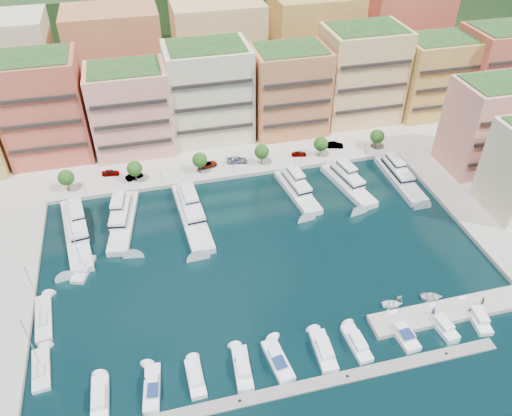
% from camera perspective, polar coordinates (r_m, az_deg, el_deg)
% --- Properties ---
extents(ground, '(400.00, 400.00, 0.00)m').
position_cam_1_polar(ground, '(103.74, 1.01, -5.87)').
color(ground, black).
rests_on(ground, ground).
extents(north_quay, '(220.00, 64.00, 2.00)m').
position_cam_1_polar(north_quay, '(153.38, -5.02, 9.96)').
color(north_quay, '#9E998E').
rests_on(north_quay, ground).
extents(hillside, '(240.00, 40.00, 58.00)m').
position_cam_1_polar(hillside, '(196.70, -7.57, 16.33)').
color(hillside, '#183616').
rests_on(hillside, ground).
extents(south_pontoon, '(72.00, 2.20, 0.35)m').
position_cam_1_polar(south_pontoon, '(85.06, 4.43, -19.96)').
color(south_pontoon, gray).
rests_on(south_pontoon, ground).
extents(finger_pier, '(32.00, 5.00, 2.00)m').
position_cam_1_polar(finger_pier, '(100.85, 21.48, -11.03)').
color(finger_pier, '#9E998E').
rests_on(finger_pier, ground).
extents(apartment_1, '(20.00, 16.50, 26.80)m').
position_cam_1_polar(apartment_1, '(138.85, -23.06, 10.46)').
color(apartment_1, '#D85848').
rests_on(apartment_1, north_quay).
extents(apartment_2, '(20.00, 15.50, 22.80)m').
position_cam_1_polar(apartment_2, '(135.82, -14.16, 10.86)').
color(apartment_2, pink).
rests_on(apartment_2, north_quay).
extents(apartment_3, '(22.00, 16.50, 25.80)m').
position_cam_1_polar(apartment_3, '(138.10, -5.43, 13.02)').
color(apartment_3, beige).
rests_on(apartment_3, north_quay).
extents(apartment_4, '(20.00, 15.50, 23.80)m').
position_cam_1_polar(apartment_4, '(141.30, 3.79, 13.26)').
color(apartment_4, '#CD824C').
rests_on(apartment_4, north_quay).
extents(apartment_5, '(22.00, 16.50, 26.80)m').
position_cam_1_polar(apartment_5, '(150.06, 11.91, 14.70)').
color(apartment_5, '#EEB57E').
rests_on(apartment_5, north_quay).
extents(apartment_6, '(20.00, 15.50, 22.80)m').
position_cam_1_polar(apartment_6, '(159.58, 19.54, 14.00)').
color(apartment_6, gold).
rests_on(apartment_6, north_quay).
extents(apartment_7, '(22.00, 16.50, 24.80)m').
position_cam_1_polar(apartment_7, '(169.17, 25.90, 14.09)').
color(apartment_7, '#D85848').
rests_on(apartment_7, north_quay).
extents(apartment_east_a, '(18.00, 14.50, 22.80)m').
position_cam_1_polar(apartment_east_a, '(136.82, 24.97, 8.55)').
color(apartment_east_a, pink).
rests_on(apartment_east_a, east_quay).
extents(backblock_0, '(26.00, 18.00, 30.00)m').
position_cam_1_polar(backblock_0, '(160.24, -26.51, 13.75)').
color(backblock_0, beige).
rests_on(backblock_0, north_quay).
extents(backblock_1, '(26.00, 18.00, 30.00)m').
position_cam_1_polar(backblock_1, '(156.42, -15.56, 15.79)').
color(backblock_1, '#CD824C').
rests_on(backblock_1, north_quay).
extents(backblock_2, '(26.00, 18.00, 30.00)m').
position_cam_1_polar(backblock_2, '(158.30, -4.28, 17.29)').
color(backblock_2, '#EEB57E').
rests_on(backblock_2, north_quay).
extents(backblock_3, '(26.00, 18.00, 30.00)m').
position_cam_1_polar(backblock_3, '(165.68, 6.50, 18.13)').
color(backblock_3, gold).
rests_on(backblock_3, north_quay).
extents(backblock_4, '(26.00, 18.00, 30.00)m').
position_cam_1_polar(backblock_4, '(177.87, 16.14, 18.36)').
color(backblock_4, '#D85848').
rests_on(backblock_4, north_quay).
extents(tree_0, '(3.80, 3.80, 5.65)m').
position_cam_1_polar(tree_0, '(126.71, -20.89, 3.26)').
color(tree_0, '#473323').
rests_on(tree_0, north_quay).
extents(tree_1, '(3.80, 3.80, 5.65)m').
position_cam_1_polar(tree_1, '(125.17, -13.72, 4.40)').
color(tree_1, '#473323').
rests_on(tree_1, north_quay).
extents(tree_2, '(3.80, 3.80, 5.65)m').
position_cam_1_polar(tree_2, '(125.66, -6.46, 5.48)').
color(tree_2, '#473323').
rests_on(tree_2, north_quay).
extents(tree_3, '(3.80, 3.80, 5.65)m').
position_cam_1_polar(tree_3, '(128.16, 0.65, 6.45)').
color(tree_3, '#473323').
rests_on(tree_3, north_quay).
extents(tree_4, '(3.80, 3.80, 5.65)m').
position_cam_1_polar(tree_4, '(132.56, 7.42, 7.27)').
color(tree_4, '#473323').
rests_on(tree_4, north_quay).
extents(tree_5, '(3.80, 3.80, 5.65)m').
position_cam_1_polar(tree_5, '(138.67, 13.69, 7.95)').
color(tree_5, '#473323').
rests_on(tree_5, north_quay).
extents(lamppost_0, '(0.30, 0.30, 4.20)m').
position_cam_1_polar(lamppost_0, '(124.72, -19.06, 2.62)').
color(lamppost_0, black).
rests_on(lamppost_0, north_quay).
extents(lamppost_1, '(0.30, 0.30, 4.20)m').
position_cam_1_polar(lamppost_1, '(123.68, -10.84, 3.89)').
color(lamppost_1, black).
rests_on(lamppost_1, north_quay).
extents(lamppost_2, '(0.30, 0.30, 4.20)m').
position_cam_1_polar(lamppost_2, '(125.25, -2.64, 5.08)').
color(lamppost_2, black).
rests_on(lamppost_2, north_quay).
extents(lamppost_3, '(0.30, 0.30, 4.20)m').
position_cam_1_polar(lamppost_3, '(129.33, 5.23, 6.12)').
color(lamppost_3, black).
rests_on(lamppost_3, north_quay).
extents(lamppost_4, '(0.30, 0.30, 4.20)m').
position_cam_1_polar(lamppost_4, '(135.69, 12.51, 6.98)').
color(lamppost_4, black).
rests_on(lamppost_4, north_quay).
extents(yacht_0, '(7.74, 24.73, 7.30)m').
position_cam_1_polar(yacht_0, '(115.80, -19.86, -2.30)').
color(yacht_0, silver).
rests_on(yacht_0, ground).
extents(yacht_1, '(7.84, 21.61, 7.30)m').
position_cam_1_polar(yacht_1, '(115.83, -14.95, -1.18)').
color(yacht_1, silver).
rests_on(yacht_1, ground).
extents(yacht_2, '(6.52, 25.20, 7.30)m').
position_cam_1_polar(yacht_2, '(114.39, -7.40, -0.51)').
color(yacht_2, silver).
rests_on(yacht_2, ground).
extents(yacht_4, '(6.88, 18.89, 7.30)m').
position_cam_1_polar(yacht_4, '(121.19, 4.67, 2.15)').
color(yacht_4, silver).
rests_on(yacht_4, ground).
extents(yacht_5, '(7.99, 19.60, 7.30)m').
position_cam_1_polar(yacht_5, '(125.12, 10.37, 2.94)').
color(yacht_5, silver).
rests_on(yacht_5, ground).
extents(yacht_6, '(4.55, 20.54, 7.30)m').
position_cam_1_polar(yacht_6, '(130.29, 16.00, 3.55)').
color(yacht_6, silver).
rests_on(yacht_6, ground).
extents(cruiser_0, '(2.81, 8.15, 2.55)m').
position_cam_1_polar(cruiser_0, '(86.80, -17.40, -20.13)').
color(cruiser_0, white).
rests_on(cruiser_0, ground).
extents(cruiser_1, '(3.51, 8.72, 2.66)m').
position_cam_1_polar(cruiser_1, '(85.90, -11.79, -19.49)').
color(cruiser_1, white).
rests_on(cruiser_1, ground).
extents(cruiser_2, '(2.74, 7.29, 2.55)m').
position_cam_1_polar(cruiser_2, '(85.79, -6.92, -18.78)').
color(cruiser_2, white).
rests_on(cruiser_2, ground).
extents(cruiser_3, '(3.25, 8.60, 2.55)m').
position_cam_1_polar(cruiser_3, '(86.30, -1.56, -17.85)').
color(cruiser_3, white).
rests_on(cruiser_3, ground).
extents(cruiser_4, '(3.85, 8.72, 2.66)m').
position_cam_1_polar(cruiser_4, '(87.15, 2.53, -17.04)').
color(cruiser_4, white).
rests_on(cruiser_4, ground).
extents(cruiser_5, '(3.22, 8.45, 2.55)m').
position_cam_1_polar(cruiser_5, '(88.99, 7.74, -15.87)').
color(cruiser_5, white).
rests_on(cruiser_5, ground).
extents(cruiser_6, '(2.97, 7.94, 2.55)m').
position_cam_1_polar(cruiser_6, '(90.80, 11.46, -14.95)').
color(cruiser_6, white).
rests_on(cruiser_6, ground).
extents(cruiser_7, '(3.46, 7.91, 2.66)m').
position_cam_1_polar(cruiser_7, '(93.97, 16.43, -13.61)').
color(cruiser_7, white).
rests_on(cruiser_7, ground).
extents(cruiser_8, '(3.44, 7.48, 2.55)m').
position_cam_1_polar(cruiser_8, '(97.38, 20.46, -12.44)').
color(cruiser_8, white).
rests_on(cruiser_8, ground).
extents(cruiser_9, '(3.53, 8.00, 2.55)m').
position_cam_1_polar(cruiser_9, '(100.96, 23.96, -11.37)').
color(cruiser_9, white).
rests_on(cruiser_9, ground).
extents(sailboat_1, '(3.78, 11.10, 13.20)m').
position_cam_1_polar(sailboat_1, '(100.48, -23.10, -11.56)').
color(sailboat_1, silver).
rests_on(sailboat_1, ground).
extents(sailboat_0, '(3.59, 8.64, 13.20)m').
position_cam_1_polar(sailboat_0, '(93.35, -23.33, -16.65)').
color(sailboat_0, silver).
rests_on(sailboat_0, ground).
extents(sailboat_2, '(5.00, 8.05, 13.20)m').
position_cam_1_polar(sailboat_2, '(106.91, -19.12, -6.68)').
color(sailboat_2, silver).
rests_on(sailboat_2, ground).
extents(tender_0, '(4.35, 3.42, 0.82)m').
position_cam_1_polar(tender_0, '(98.21, 15.31, -10.55)').
color(tender_0, white).
rests_on(tender_0, ground).
extents(tender_1, '(1.72, 1.60, 0.74)m').
position_cam_1_polar(tender_1, '(99.79, 16.07, -9.79)').
color(tender_1, beige).
rests_on(tender_1, ground).
extents(tender_2, '(4.73, 3.86, 0.86)m').
position_cam_1_polar(tender_2, '(101.64, 19.43, -9.55)').
color(tender_2, silver).
rests_on(tender_2, ground).
extents(car_0, '(4.47, 2.24, 1.46)m').
position_cam_1_polar(car_0, '(130.78, -16.29, 3.90)').
color(car_0, gray).
rests_on(car_0, north_quay).
extents(car_1, '(4.60, 3.06, 1.43)m').
position_cam_1_polar(car_1, '(127.95, -13.75, 3.56)').
color(car_1, gray).
rests_on(car_1, north_quay).
extents(car_2, '(5.41, 3.15, 1.42)m').
position_cam_1_polar(car_2, '(129.31, -5.57, 4.98)').
color(car_2, gray).
rests_on(car_2, north_quay).
extents(car_3, '(5.69, 3.00, 1.57)m').
position_cam_1_polar(car_3, '(130.46, -2.22, 5.51)').
color(car_3, gray).
rests_on(car_3, north_quay).
extents(car_4, '(4.12, 2.18, 1.33)m').
position_cam_1_polar(car_4, '(133.67, 4.93, 6.20)').
color(car_4, gray).
rests_on(car_4, north_quay).
extents(car_5, '(4.96, 2.83, 1.55)m').
position_cam_1_polar(car_5, '(138.43, 8.98, 7.12)').
color(car_5, gray).
rests_on(car_5, north_quay).
extents(person_0, '(0.69, 0.83, 1.95)m').
position_cam_1_polar(person_0, '(97.14, 19.62, -11.04)').
color(person_0, '#283351').
rests_on(person_0, finger_pier).
extents(person_1, '(1.00, 0.83, 1.88)m').
position_cam_1_polar(person_1, '(102.18, 24.43, -9.66)').
color(person_1, '#493D2C').
rests_on(person_1, finger_pier).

